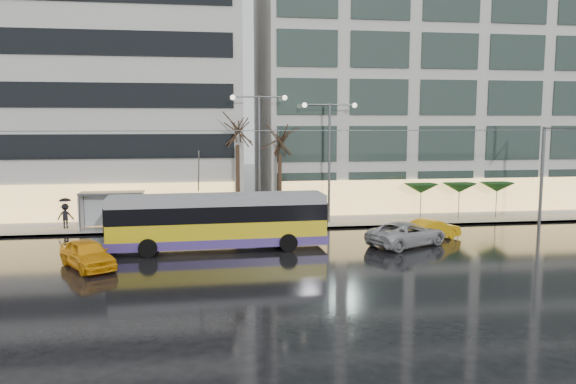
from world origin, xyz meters
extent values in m
plane|color=black|center=(0.00, 0.00, 0.00)|extent=(140.00, 140.00, 0.00)
cube|color=gray|center=(2.00, 14.00, 0.07)|extent=(80.00, 10.00, 0.15)
cube|color=slate|center=(2.00, 9.05, 0.07)|extent=(80.00, 0.10, 0.15)
cube|color=#B5B3AD|center=(-16.00, 19.00, 11.15)|extent=(34.00, 14.00, 22.00)
cube|color=#B5B3AD|center=(19.00, 19.00, 12.65)|extent=(32.00, 14.00, 25.00)
cube|color=gold|center=(-1.08, 3.84, 1.07)|extent=(12.35, 2.94, 1.54)
cube|color=#45327D|center=(-1.08, 3.84, 0.56)|extent=(12.40, 2.98, 0.51)
cube|color=black|center=(-1.08, 3.84, 2.20)|extent=(12.38, 2.96, 0.92)
cube|color=gray|center=(-1.08, 3.84, 2.92)|extent=(12.35, 2.94, 0.51)
cube|color=black|center=(5.09, 4.03, 2.05)|extent=(0.13, 2.35, 1.33)
cube|color=black|center=(-7.25, 3.65, 2.05)|extent=(0.13, 2.35, 1.33)
cylinder|color=black|center=(2.76, 5.24, 0.51)|extent=(1.03, 0.39, 1.02)
cylinder|color=black|center=(2.84, 2.68, 0.51)|extent=(1.03, 0.39, 1.02)
cylinder|color=black|center=(-5.01, 5.00, 0.51)|extent=(1.03, 0.39, 1.02)
cylinder|color=black|center=(-4.93, 2.44, 0.51)|extent=(1.03, 0.39, 1.02)
cylinder|color=#595B60|center=(-2.14, 4.78, 4.40)|extent=(0.18, 3.81, 2.69)
cylinder|color=#595B60|center=(-2.15, 5.29, 4.40)|extent=(0.18, 3.81, 2.69)
cylinder|color=#595B60|center=(22.00, 8.50, 3.50)|extent=(0.24, 0.24, 7.00)
cube|color=#595B60|center=(22.00, 6.00, 6.90)|extent=(0.10, 5.00, 0.10)
cylinder|color=#595B60|center=(1.00, 5.75, 6.80)|extent=(42.00, 0.04, 0.04)
cylinder|color=#595B60|center=(1.00, 6.25, 6.80)|extent=(42.00, 0.04, 0.04)
cube|color=#595B60|center=(-8.00, 10.50, 2.60)|extent=(4.20, 1.60, 0.12)
cube|color=silver|center=(-8.00, 11.20, 1.35)|extent=(4.00, 0.05, 2.20)
cube|color=white|center=(-10.05, 10.50, 1.35)|extent=(0.10, 1.40, 2.20)
cylinder|color=#595B60|center=(-10.00, 9.80, 1.35)|extent=(0.10, 0.10, 2.40)
cylinder|color=#595B60|center=(-10.00, 11.20, 1.35)|extent=(0.10, 0.10, 2.40)
cylinder|color=#595B60|center=(-6.00, 9.80, 1.35)|extent=(0.10, 0.10, 2.40)
cylinder|color=#595B60|center=(-6.00, 11.20, 1.35)|extent=(0.10, 0.10, 2.40)
cylinder|color=#595B60|center=(2.00, 10.80, 4.65)|extent=(0.18, 0.18, 9.00)
cylinder|color=#595B60|center=(1.10, 10.80, 9.05)|extent=(1.80, 0.10, 0.10)
cylinder|color=#595B60|center=(2.90, 10.80, 9.05)|extent=(1.80, 0.10, 0.10)
sphere|color=#FFF2CC|center=(0.20, 10.80, 9.00)|extent=(0.36, 0.36, 0.36)
sphere|color=#FFF2CC|center=(3.80, 10.80, 9.00)|extent=(0.36, 0.36, 0.36)
cylinder|color=#595B60|center=(7.00, 10.80, 4.40)|extent=(0.18, 0.18, 8.50)
cylinder|color=#595B60|center=(6.10, 10.80, 8.55)|extent=(1.80, 0.10, 0.10)
cylinder|color=#595B60|center=(7.90, 10.80, 8.55)|extent=(1.80, 0.10, 0.10)
sphere|color=#FFF2CC|center=(5.20, 10.80, 8.50)|extent=(0.36, 0.36, 0.36)
sphere|color=#FFF2CC|center=(8.80, 10.80, 8.50)|extent=(0.36, 0.36, 0.36)
cylinder|color=black|center=(0.50, 11.00, 2.95)|extent=(0.28, 0.28, 5.60)
cylinder|color=black|center=(3.50, 11.20, 2.60)|extent=(0.28, 0.28, 4.90)
cylinder|color=#595B60|center=(14.00, 11.00, 1.25)|extent=(0.06, 0.06, 2.20)
cone|color=#103B13|center=(14.00, 11.00, 2.45)|extent=(2.50, 2.50, 0.70)
cylinder|color=#595B60|center=(17.00, 11.00, 1.25)|extent=(0.06, 0.06, 2.20)
cone|color=#103B13|center=(17.00, 11.00, 2.45)|extent=(2.50, 2.50, 0.70)
cylinder|color=#595B60|center=(20.00, 11.00, 1.25)|extent=(0.06, 0.06, 2.20)
cone|color=#103B13|center=(20.00, 11.00, 2.45)|extent=(2.50, 2.50, 0.70)
imported|color=#F2A00C|center=(-7.71, 0.56, 0.73)|extent=(3.67, 4.54, 1.45)
imported|color=orange|center=(12.22, 4.61, 0.65)|extent=(4.13, 2.83, 1.29)
imported|color=#A7A7AB|center=(10.07, 3.20, 0.72)|extent=(5.70, 4.43, 1.44)
imported|color=black|center=(-8.08, 10.35, 1.08)|extent=(0.77, 0.60, 1.87)
imported|color=#C5418F|center=(-8.08, 10.35, 1.90)|extent=(1.17, 1.18, 0.88)
imported|color=black|center=(-5.35, 11.55, 1.06)|extent=(1.08, 0.98, 1.83)
imported|color=black|center=(-11.20, 11.15, 0.99)|extent=(1.12, 0.68, 1.69)
imported|color=black|center=(-11.20, 11.15, 1.90)|extent=(0.86, 0.86, 0.72)
camera|label=1|loc=(-1.77, -28.22, 7.30)|focal=35.00mm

